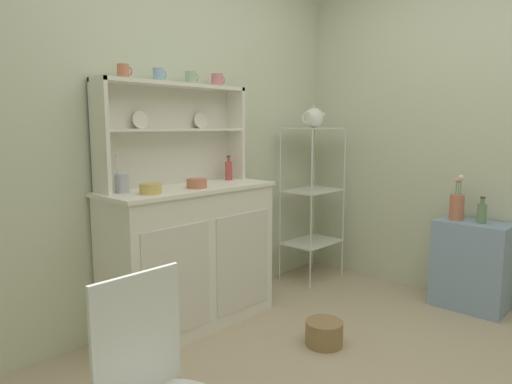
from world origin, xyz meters
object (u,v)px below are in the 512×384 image
object	(u,v)px
porcelain_teapot	(314,118)
flower_vase	(457,206)
hutch_cabinet	(191,255)
side_shelf_blue	(471,265)
hutch_shelf_unit	(172,126)
utensil_jar	(122,183)
floor_basket	(324,333)
bowl_mixing_large	(151,189)
oil_bottle	(482,213)
bakers_rack	(313,186)
cup_terracotta_0	(123,71)
jam_bottle	(229,170)

from	to	relation	value
porcelain_teapot	flower_vase	world-z (taller)	porcelain_teapot
hutch_cabinet	flower_vase	world-z (taller)	flower_vase
side_shelf_blue	porcelain_teapot	xyz separation A→B (m)	(-0.24, 1.21, 1.04)
hutch_shelf_unit	utensil_jar	world-z (taller)	hutch_shelf_unit
floor_basket	hutch_shelf_unit	bearing A→B (deg)	110.31
bowl_mixing_large	utensil_jar	bearing A→B (deg)	120.71
porcelain_teapot	oil_bottle	world-z (taller)	porcelain_teapot
hutch_shelf_unit	flower_vase	xyz separation A→B (m)	(1.52, -1.28, -0.56)
floor_basket	utensil_jar	size ratio (longest dim) A/B	0.98
side_shelf_blue	porcelain_teapot	world-z (taller)	porcelain_teapot
floor_basket	bowl_mixing_large	size ratio (longest dim) A/B	1.76
bakers_rack	oil_bottle	size ratio (longest dim) A/B	6.94
hutch_cabinet	side_shelf_blue	distance (m)	1.96
bakers_rack	oil_bottle	distance (m)	1.28
floor_basket	porcelain_teapot	world-z (taller)	porcelain_teapot
hutch_shelf_unit	bakers_rack	world-z (taller)	hutch_shelf_unit
hutch_cabinet	cup_terracotta_0	distance (m)	1.19
hutch_shelf_unit	hutch_cabinet	bearing A→B (deg)	-90.00
floor_basket	flower_vase	distance (m)	1.37
jam_bottle	utensil_jar	distance (m)	0.85
hutch_cabinet	flower_vase	xyz separation A→B (m)	(1.52, -1.11, 0.26)
cup_terracotta_0	utensil_jar	world-z (taller)	cup_terracotta_0
flower_vase	jam_bottle	bearing A→B (deg)	132.50
floor_basket	utensil_jar	world-z (taller)	utensil_jar
jam_bottle	hutch_cabinet	bearing A→B (deg)	-168.49
hutch_shelf_unit	flower_vase	size ratio (longest dim) A/B	3.30
utensil_jar	flower_vase	bearing A→B (deg)	-31.44
cup_terracotta_0	floor_basket	bearing A→B (deg)	-52.13
floor_basket	jam_bottle	distance (m)	1.27
bakers_rack	side_shelf_blue	size ratio (longest dim) A/B	2.04
hutch_shelf_unit	jam_bottle	distance (m)	0.53
utensil_jar	side_shelf_blue	bearing A→B (deg)	-33.93
side_shelf_blue	oil_bottle	xyz separation A→B (m)	(0.00, -0.05, 0.39)
bowl_mixing_large	porcelain_teapot	distance (m)	1.67
bowl_mixing_large	oil_bottle	distance (m)	2.23
hutch_cabinet	hutch_shelf_unit	distance (m)	0.84
bakers_rack	flower_vase	size ratio (longest dim) A/B	3.94
flower_vase	oil_bottle	size ratio (longest dim) A/B	1.76
flower_vase	oil_bottle	xyz separation A→B (m)	(0.00, -0.17, -0.03)
cup_terracotta_0	flower_vase	bearing A→B (deg)	-33.27
bakers_rack	utensil_jar	xyz separation A→B (m)	(-1.71, 0.10, 0.18)
floor_basket	bowl_mixing_large	xyz separation A→B (m)	(-0.69, 0.72, 0.87)
cup_terracotta_0	oil_bottle	xyz separation A→B (m)	(1.88, -1.40, -0.90)
side_shelf_blue	jam_bottle	size ratio (longest dim) A/B	3.61
hutch_shelf_unit	porcelain_teapot	world-z (taller)	hutch_shelf_unit
hutch_shelf_unit	side_shelf_blue	bearing A→B (deg)	-42.51
cup_terracotta_0	jam_bottle	xyz separation A→B (m)	(0.78, -0.04, -0.62)
bakers_rack	porcelain_teapot	distance (m)	0.57
cup_terracotta_0	bakers_rack	bearing A→B (deg)	-5.04
hutch_cabinet	utensil_jar	distance (m)	0.66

